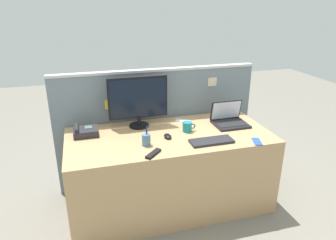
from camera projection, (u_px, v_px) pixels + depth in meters
ground_plane at (169, 202)px, 3.02m from camera, size 10.00×10.00×0.00m
desk at (169, 170)px, 2.89m from camera, size 1.80×0.83×0.72m
cubicle_divider at (157, 127)px, 3.21m from camera, size 2.03×0.08×1.22m
desktop_monitor at (138, 100)px, 2.85m from camera, size 0.55×0.19×0.47m
laptop at (229, 119)px, 2.98m from camera, size 0.31×0.27×0.21m
desk_phone at (85, 131)px, 2.74m from camera, size 0.21×0.18×0.10m
keyboard_main at (212, 141)px, 2.61m from camera, size 0.37×0.15×0.02m
computer_mouse_right_hand at (168, 136)px, 2.69m from camera, size 0.06×0.10×0.03m
pen_cup at (146, 140)px, 2.54m from camera, size 0.07×0.07×0.17m
cell_phone_white_slab at (183, 121)px, 3.06m from camera, size 0.15×0.14×0.01m
cell_phone_blue_case at (257, 142)px, 2.61m from camera, size 0.10×0.15×0.01m
tv_remote at (153, 154)px, 2.40m from camera, size 0.15×0.15×0.02m
coffee_mug at (187, 127)px, 2.81m from camera, size 0.12×0.08×0.09m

